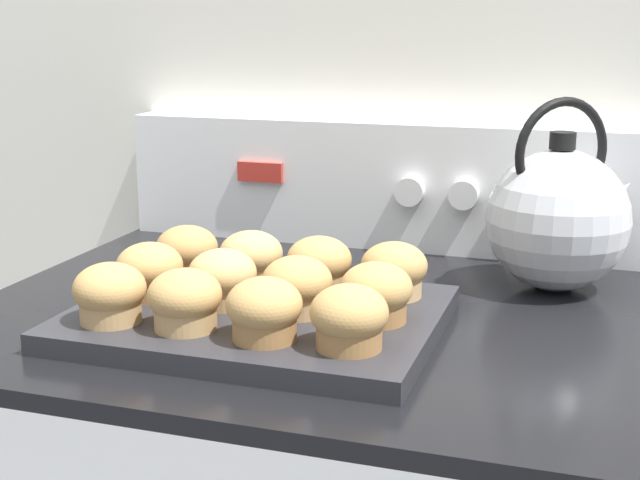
{
  "coord_description": "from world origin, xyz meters",
  "views": [
    {
      "loc": [
        0.31,
        -0.58,
        1.25
      ],
      "look_at": [
        0.03,
        0.28,
        1.02
      ],
      "focal_mm": 50.0,
      "sensor_mm": 36.0,
      "label": 1
    }
  ],
  "objects_px": {
    "muffin_r0_c3": "(349,318)",
    "muffin_r1_c3": "(376,293)",
    "tea_kettle": "(559,217)",
    "muffin_r1_c1": "(222,278)",
    "muffin_r0_c1": "(185,300)",
    "muffin_r2_c2": "(319,264)",
    "muffin_r1_c0": "(150,271)",
    "muffin_r2_c1": "(251,258)",
    "muffin_r2_c3": "(394,271)",
    "muffin_r0_c2": "(264,310)",
    "muffin_pan": "(258,318)",
    "muffin_r2_c0": "(187,252)",
    "muffin_r0_c0": "(110,294)",
    "muffin_r1_c2": "(297,286)"
  },
  "relations": [
    {
      "from": "muffin_r0_c1",
      "to": "muffin_r1_c1",
      "type": "height_order",
      "value": "same"
    },
    {
      "from": "muffin_r1_c3",
      "to": "muffin_pan",
      "type": "bearing_deg",
      "value": 179.83
    },
    {
      "from": "muffin_r0_c3",
      "to": "muffin_r1_c2",
      "type": "xyz_separation_m",
      "value": [
        -0.08,
        0.08,
        0.0
      ]
    },
    {
      "from": "muffin_r1_c3",
      "to": "muffin_r2_c1",
      "type": "xyz_separation_m",
      "value": [
        -0.17,
        0.09,
        0.0
      ]
    },
    {
      "from": "muffin_r1_c1",
      "to": "muffin_r1_c3",
      "type": "height_order",
      "value": "same"
    },
    {
      "from": "muffin_r0_c1",
      "to": "muffin_r2_c2",
      "type": "distance_m",
      "value": 0.18
    },
    {
      "from": "muffin_r0_c3",
      "to": "muffin_r2_c3",
      "type": "bearing_deg",
      "value": 89.42
    },
    {
      "from": "muffin_r1_c1",
      "to": "muffin_r2_c2",
      "type": "relative_size",
      "value": 1.0
    },
    {
      "from": "tea_kettle",
      "to": "muffin_pan",
      "type": "bearing_deg",
      "value": -139.55
    },
    {
      "from": "muffin_r1_c2",
      "to": "muffin_r0_c1",
      "type": "bearing_deg",
      "value": -138.2
    },
    {
      "from": "muffin_r0_c0",
      "to": "muffin_r1_c1",
      "type": "height_order",
      "value": "same"
    },
    {
      "from": "muffin_pan",
      "to": "muffin_r2_c1",
      "type": "relative_size",
      "value": 5.16
    },
    {
      "from": "muffin_r0_c0",
      "to": "muffin_r2_c0",
      "type": "distance_m",
      "value": 0.17
    },
    {
      "from": "muffin_r0_c3",
      "to": "muffin_r1_c0",
      "type": "bearing_deg",
      "value": 161.79
    },
    {
      "from": "muffin_r0_c1",
      "to": "muffin_r2_c2",
      "type": "xyz_separation_m",
      "value": [
        0.08,
        0.16,
        0.0
      ]
    },
    {
      "from": "muffin_r0_c2",
      "to": "muffin_r1_c3",
      "type": "xyz_separation_m",
      "value": [
        0.09,
        0.08,
        0.0
      ]
    },
    {
      "from": "muffin_pan",
      "to": "tea_kettle",
      "type": "bearing_deg",
      "value": 40.45
    },
    {
      "from": "muffin_r2_c2",
      "to": "muffin_r2_c0",
      "type": "bearing_deg",
      "value": 179.3
    },
    {
      "from": "muffin_r1_c1",
      "to": "muffin_r1_c2",
      "type": "xyz_separation_m",
      "value": [
        0.08,
        -0.0,
        0.0
      ]
    },
    {
      "from": "muffin_r0_c2",
      "to": "muffin_r2_c0",
      "type": "height_order",
      "value": "same"
    },
    {
      "from": "muffin_r0_c1",
      "to": "muffin_r2_c3",
      "type": "height_order",
      "value": "same"
    },
    {
      "from": "tea_kettle",
      "to": "muffin_r1_c1",
      "type": "bearing_deg",
      "value": -143.16
    },
    {
      "from": "muffin_r2_c3",
      "to": "muffin_r2_c1",
      "type": "bearing_deg",
      "value": 179.96
    },
    {
      "from": "muffin_pan",
      "to": "muffin_r1_c0",
      "type": "xyz_separation_m",
      "value": [
        -0.13,
        0.0,
        0.04
      ]
    },
    {
      "from": "muffin_r1_c1",
      "to": "muffin_r1_c3",
      "type": "distance_m",
      "value": 0.17
    },
    {
      "from": "muffin_r0_c2",
      "to": "tea_kettle",
      "type": "xyz_separation_m",
      "value": [
        0.24,
        0.33,
        0.04
      ]
    },
    {
      "from": "muffin_r1_c0",
      "to": "tea_kettle",
      "type": "height_order",
      "value": "tea_kettle"
    },
    {
      "from": "muffin_r1_c3",
      "to": "muffin_r2_c2",
      "type": "relative_size",
      "value": 1.0
    },
    {
      "from": "muffin_r0_c2",
      "to": "muffin_r1_c2",
      "type": "distance_m",
      "value": 0.08
    },
    {
      "from": "muffin_pan",
      "to": "muffin_r2_c0",
      "type": "xyz_separation_m",
      "value": [
        -0.12,
        0.09,
        0.04
      ]
    },
    {
      "from": "muffin_r1_c3",
      "to": "muffin_r2_c2",
      "type": "height_order",
      "value": "same"
    },
    {
      "from": "muffin_r0_c0",
      "to": "muffin_r2_c3",
      "type": "distance_m",
      "value": 0.3
    },
    {
      "from": "tea_kettle",
      "to": "muffin_r1_c0",
      "type": "bearing_deg",
      "value": -149.45
    },
    {
      "from": "muffin_pan",
      "to": "muffin_r1_c2",
      "type": "relative_size",
      "value": 5.16
    },
    {
      "from": "muffin_r0_c1",
      "to": "tea_kettle",
      "type": "distance_m",
      "value": 0.46
    },
    {
      "from": "tea_kettle",
      "to": "muffin_r0_c0",
      "type": "bearing_deg",
      "value": -141.24
    },
    {
      "from": "muffin_r0_c2",
      "to": "muffin_r1_c2",
      "type": "xyz_separation_m",
      "value": [
        0.0,
        0.08,
        0.0
      ]
    },
    {
      "from": "muffin_pan",
      "to": "tea_kettle",
      "type": "distance_m",
      "value": 0.38
    },
    {
      "from": "muffin_r0_c0",
      "to": "muffin_r2_c1",
      "type": "distance_m",
      "value": 0.19
    },
    {
      "from": "muffin_pan",
      "to": "muffin_r1_c3",
      "type": "height_order",
      "value": "muffin_r1_c3"
    },
    {
      "from": "muffin_r1_c0",
      "to": "muffin_r1_c3",
      "type": "distance_m",
      "value": 0.25
    },
    {
      "from": "muffin_r0_c0",
      "to": "tea_kettle",
      "type": "height_order",
      "value": "tea_kettle"
    },
    {
      "from": "muffin_r2_c3",
      "to": "muffin_pan",
      "type": "bearing_deg",
      "value": -145.64
    },
    {
      "from": "muffin_r2_c3",
      "to": "tea_kettle",
      "type": "relative_size",
      "value": 0.32
    },
    {
      "from": "muffin_r0_c2",
      "to": "muffin_r2_c0",
      "type": "distance_m",
      "value": 0.24
    },
    {
      "from": "muffin_pan",
      "to": "muffin_r1_c3",
      "type": "relative_size",
      "value": 5.16
    },
    {
      "from": "muffin_r0_c1",
      "to": "muffin_r1_c0",
      "type": "distance_m",
      "value": 0.12
    },
    {
      "from": "muffin_r0_c3",
      "to": "muffin_r1_c1",
      "type": "bearing_deg",
      "value": 153.5
    },
    {
      "from": "muffin_r1_c1",
      "to": "muffin_r2_c1",
      "type": "xyz_separation_m",
      "value": [
        -0.0,
        0.09,
        0.0
      ]
    },
    {
      "from": "muffin_r0_c3",
      "to": "muffin_r1_c3",
      "type": "relative_size",
      "value": 1.0
    }
  ]
}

